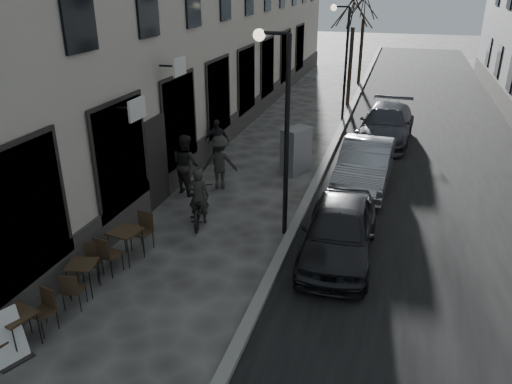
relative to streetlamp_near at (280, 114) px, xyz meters
The scene contains 19 objects.
road 11.23m from the streetlamp_near, 68.09° to the left, with size 7.30×60.00×0.00m, color black.
kerb 10.48m from the streetlamp_near, 87.87° to the left, with size 0.25×60.00×0.12m, color gray.
streetlamp_near is the anchor object (origin of this frame).
streetlamp_far 12.00m from the streetlamp_near, 90.00° to the left, with size 0.90×0.28×5.09m.
tree_near 15.08m from the streetlamp_near, 89.72° to the left, with size 2.40×2.40×5.70m.
tree_far 21.05m from the streetlamp_near, 89.80° to the left, with size 2.40×2.40×5.70m.
bistro_set_a 7.08m from the streetlamp_near, 121.11° to the right, with size 0.72×1.49×0.85m.
bistro_set_b 5.70m from the streetlamp_near, 130.94° to the right, with size 0.69×1.44×0.82m.
bistro_set_c 4.71m from the streetlamp_near, 142.34° to the right, with size 0.74×1.64×0.94m.
sign_board 7.33m from the streetlamp_near, 118.95° to the right, with size 0.53×0.64×0.99m.
utility_cabinet 5.03m from the streetlamp_near, 96.10° to the left, with size 0.58×1.05×1.58m, color slate.
bicycle 3.47m from the streetlamp_near, behind, with size 0.62×1.79×0.94m, color black.
cyclist_rider 3.25m from the streetlamp_near, behind, with size 0.56×0.37×1.54m, color #2A2724.
pedestrian_near 4.42m from the streetlamp_near, 151.63° to the left, with size 0.90×0.70×1.86m, color black.
pedestrian_mid 4.17m from the streetlamp_near, 135.80° to the left, with size 1.10×0.63×1.70m, color #282623.
pedestrian_far 6.27m from the streetlamp_near, 126.21° to the left, with size 0.92×0.38×1.57m, color black.
car_near 3.08m from the streetlamp_near, 25.65° to the right, with size 1.63×4.04×1.38m, color black.
car_mid 4.96m from the streetlamp_near, 64.35° to the left, with size 1.51×4.34×1.43m, color gray.
car_far 9.60m from the streetlamp_near, 75.80° to the left, with size 1.98×4.88×1.42m, color #32333C.
Camera 1 is at (2.50, -5.30, 6.12)m, focal length 35.00 mm.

